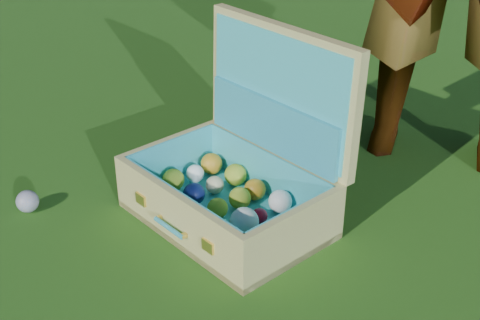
# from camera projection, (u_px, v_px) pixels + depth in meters

# --- Properties ---
(ground) EXTENTS (60.00, 60.00, 0.00)m
(ground) POSITION_uv_depth(u_px,v_px,m) (182.00, 238.00, 1.78)
(ground) COLOR #215114
(ground) RESTS_ON ground
(stray_ball) EXTENTS (0.06, 0.06, 0.06)m
(stray_ball) POSITION_uv_depth(u_px,v_px,m) (27.00, 201.00, 1.88)
(stray_ball) COLOR #4164A9
(stray_ball) RESTS_ON ground
(suitcase) EXTENTS (0.62, 0.53, 0.52)m
(suitcase) POSITION_uv_depth(u_px,v_px,m) (244.00, 168.00, 1.82)
(suitcase) COLOR #CCBF6E
(suitcase) RESTS_ON ground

